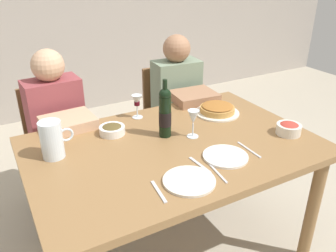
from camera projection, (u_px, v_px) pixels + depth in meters
name	position (u px, v px, depth m)	size (l,w,h in m)	color
ground_plane	(173.00, 251.00, 2.16)	(8.00, 8.00, 0.00)	#B2A893
dining_table	(173.00, 159.00, 1.87)	(1.50, 1.00, 0.76)	olive
wine_bottle	(165.00, 113.00, 1.85)	(0.07, 0.07, 0.32)	black
water_pitcher	(52.00, 142.00, 1.67)	(0.16, 0.11, 0.19)	silver
baked_tart	(217.00, 109.00, 2.18)	(0.28, 0.28, 0.06)	silver
salad_bowl	(289.00, 128.00, 1.92)	(0.14, 0.14, 0.07)	silver
olive_bowl	(112.00, 129.00, 1.92)	(0.14, 0.14, 0.05)	white
wine_glass_left_diner	(137.00, 102.00, 2.09)	(0.06, 0.06, 0.15)	silver
wine_glass_right_diner	(193.00, 118.00, 1.85)	(0.06, 0.06, 0.16)	silver
dinner_plate_left_setting	(225.00, 156.00, 1.70)	(0.22, 0.22, 0.01)	white
dinner_plate_right_setting	(189.00, 181.00, 1.51)	(0.23, 0.23, 0.01)	silver
fork_left_setting	(200.00, 165.00, 1.64)	(0.16, 0.01, 0.01)	silver
knife_left_setting	(249.00, 150.00, 1.77)	(0.18, 0.01, 0.01)	silver
knife_right_setting	(217.00, 172.00, 1.58)	(0.18, 0.01, 0.01)	silver
spoon_right_setting	(159.00, 192.00, 1.45)	(0.16, 0.01, 0.01)	silver
chair_left	(56.00, 140.00, 2.43)	(0.43, 0.43, 0.87)	brown
diner_left	(63.00, 138.00, 2.20)	(0.35, 0.52, 1.16)	#8E3D42
chair_right	(169.00, 114.00, 2.82)	(0.43, 0.43, 0.87)	brown
diner_right	(183.00, 111.00, 2.58)	(0.36, 0.52, 1.16)	gray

